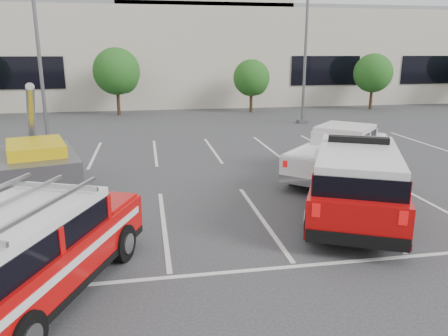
# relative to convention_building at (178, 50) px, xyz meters

# --- Properties ---
(ground) EXTENTS (120.00, 120.00, 0.00)m
(ground) POSITION_rel_convention_building_xyz_m (-0.18, -31.86, -4.72)
(ground) COLOR #303032
(ground) RESTS_ON ground
(stall_markings) EXTENTS (23.00, 15.00, 0.01)m
(stall_markings) POSITION_rel_convention_building_xyz_m (-0.18, -27.36, -4.71)
(stall_markings) COLOR silver
(stall_markings) RESTS_ON ground
(convention_building) EXTENTS (60.00, 16.99, 13.20)m
(convention_building) POSITION_rel_convention_building_xyz_m (0.00, 0.00, 0.00)
(convention_building) COLOR beige
(convention_building) RESTS_ON ground
(tree_mid_left) EXTENTS (3.37, 3.37, 4.85)m
(tree_mid_left) POSITION_rel_convention_building_xyz_m (-5.09, -9.82, -1.68)
(tree_mid_left) COLOR #3F2B19
(tree_mid_left) RESTS_ON ground
(tree_mid_right) EXTENTS (2.77, 2.77, 3.99)m
(tree_mid_right) POSITION_rel_convention_building_xyz_m (4.91, -9.82, -2.22)
(tree_mid_right) COLOR #3F2B19
(tree_mid_right) RESTS_ON ground
(tree_right) EXTENTS (3.07, 3.07, 4.42)m
(tree_right) POSITION_rel_convention_building_xyz_m (14.91, -9.82, -1.95)
(tree_right) COLOR #3F2B19
(tree_right) RESTS_ON ground
(light_pole_left) EXTENTS (0.90, 0.60, 10.24)m
(light_pole_left) POSITION_rel_convention_building_xyz_m (-8.18, -19.86, 0.47)
(light_pole_left) COLOR #59595E
(light_pole_left) RESTS_ON ground
(light_pole_mid) EXTENTS (0.90, 0.60, 10.24)m
(light_pole_mid) POSITION_rel_convention_building_xyz_m (6.82, -15.86, 0.47)
(light_pole_mid) COLOR #59595E
(light_pole_mid) RESTS_ON ground
(fire_chief_suv) EXTENTS (4.69, 6.54, 2.17)m
(fire_chief_suv) POSITION_rel_convention_building_xyz_m (2.46, -32.04, -3.83)
(fire_chief_suv) COLOR #B30808
(fire_chief_suv) RESTS_ON ground
(white_pickup) EXTENTS (5.54, 5.75, 1.82)m
(white_pickup) POSITION_rel_convention_building_xyz_m (3.81, -28.07, -3.99)
(white_pickup) COLOR silver
(white_pickup) RESTS_ON ground
(ladder_suv) EXTENTS (3.92, 5.67, 2.08)m
(ladder_suv) POSITION_rel_convention_building_xyz_m (-5.43, -35.05, -3.89)
(ladder_suv) COLOR #B30808
(ladder_suv) RESTS_ON ground
(utility_rig) EXTENTS (3.73, 4.75, 3.59)m
(utility_rig) POSITION_rel_convention_building_xyz_m (-7.01, -27.84, -4.00)
(utility_rig) COLOR #59595E
(utility_rig) RESTS_ON ground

